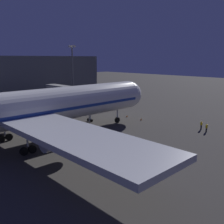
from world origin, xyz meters
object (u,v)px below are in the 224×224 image
(apron_floodlight_mast, at_px, (73,71))
(ground_crew_by_tug, at_px, (201,125))
(airliner_at_gate, at_px, (11,112))
(traffic_cone_nose_starboard, at_px, (127,116))
(traffic_cone_nose_port, at_px, (141,119))
(jet_bridge, at_px, (75,93))
(ground_crew_by_belt_loader, at_px, (207,127))

(apron_floodlight_mast, distance_m, ground_crew_by_tug, 41.96)
(airliner_at_gate, height_order, traffic_cone_nose_starboard, airliner_at_gate)
(traffic_cone_nose_port, xyz_separation_m, traffic_cone_nose_starboard, (4.40, 0.00, 0.00))
(jet_bridge, xyz_separation_m, traffic_cone_nose_starboard, (-8.24, -9.07, -5.62))
(jet_bridge, relative_size, traffic_cone_nose_starboard, 34.71)
(traffic_cone_nose_starboard, bearing_deg, jet_bridge, 47.75)
(jet_bridge, relative_size, ground_crew_by_belt_loader, 10.92)
(apron_floodlight_mast, height_order, traffic_cone_nose_starboard, apron_floodlight_mast)
(jet_bridge, height_order, apron_floodlight_mast, apron_floodlight_mast)
(ground_crew_by_tug, height_order, traffic_cone_nose_port, ground_crew_by_tug)
(airliner_at_gate, distance_m, ground_crew_by_belt_loader, 35.03)
(airliner_at_gate, relative_size, ground_crew_by_tug, 33.00)
(airliner_at_gate, relative_size, traffic_cone_nose_port, 109.47)
(apron_floodlight_mast, bearing_deg, airliner_at_gate, 130.67)
(jet_bridge, xyz_separation_m, traffic_cone_nose_port, (-12.64, -9.07, -5.62))
(ground_crew_by_tug, bearing_deg, apron_floodlight_mast, 2.04)
(traffic_cone_nose_starboard, bearing_deg, ground_crew_by_belt_loader, -174.87)
(apron_floodlight_mast, relative_size, traffic_cone_nose_port, 31.91)
(airliner_at_gate, height_order, apron_floodlight_mast, airliner_at_gate)
(apron_floodlight_mast, relative_size, traffic_cone_nose_starboard, 31.91)
(apron_floodlight_mast, distance_m, traffic_cone_nose_port, 29.45)
(airliner_at_gate, relative_size, jet_bridge, 3.15)
(airliner_at_gate, bearing_deg, traffic_cone_nose_port, -94.40)
(traffic_cone_nose_starboard, bearing_deg, airliner_at_gate, 94.40)
(airliner_at_gate, height_order, ground_crew_by_belt_loader, airliner_at_gate)
(traffic_cone_nose_starboard, bearing_deg, traffic_cone_nose_port, 180.00)
(jet_bridge, height_order, ground_crew_by_tug, jet_bridge)
(ground_crew_by_belt_loader, distance_m, traffic_cone_nose_starboard, 19.21)
(jet_bridge, distance_m, apron_floodlight_mast, 18.68)
(airliner_at_gate, xyz_separation_m, ground_crew_by_belt_loader, (-16.92, -30.29, -4.84))
(jet_bridge, height_order, ground_crew_by_belt_loader, jet_bridge)
(ground_crew_by_belt_loader, relative_size, traffic_cone_nose_port, 3.18)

